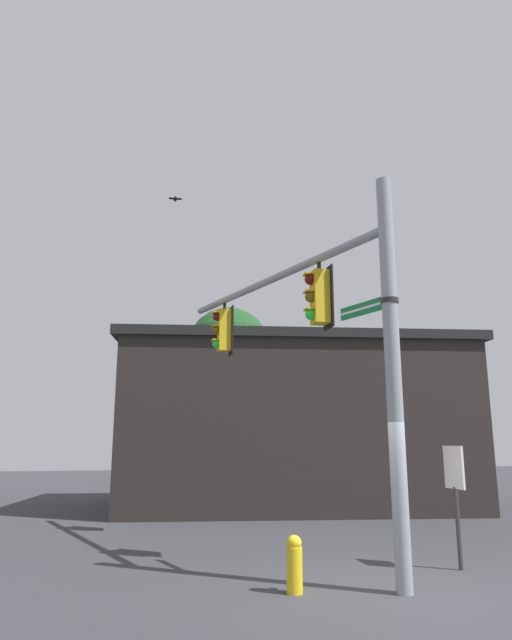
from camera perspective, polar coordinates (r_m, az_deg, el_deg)
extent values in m
plane|color=#38383D|center=(9.47, 14.89, -25.33)|extent=(80.00, 80.00, 0.00)
cylinder|color=gray|center=(9.28, 13.76, -5.03)|extent=(0.26, 0.26, 6.63)
cylinder|color=gray|center=(12.49, 1.52, 4.11)|extent=(6.80, 2.46, 0.17)
cylinder|color=black|center=(11.10, 6.42, 5.38)|extent=(0.08, 0.08, 0.18)
cube|color=gold|center=(10.93, 6.50, 2.31)|extent=(0.36, 0.30, 1.05)
sphere|color=#590F0F|center=(10.96, 5.52, 4.14)|extent=(0.22, 0.22, 0.22)
cube|color=gold|center=(10.99, 5.41, 4.64)|extent=(0.24, 0.20, 0.03)
sphere|color=brown|center=(10.87, 5.56, 2.37)|extent=(0.22, 0.22, 0.22)
cube|color=gold|center=(10.89, 5.45, 2.88)|extent=(0.24, 0.20, 0.03)
sphere|color=#1EE533|center=(10.79, 5.60, 0.57)|extent=(0.22, 0.22, 0.22)
cube|color=gold|center=(10.80, 5.49, 1.08)|extent=(0.24, 0.20, 0.03)
cube|color=black|center=(10.99, 7.34, 2.25)|extent=(0.54, 0.03, 1.22)
cylinder|color=black|center=(14.23, -3.21, 1.35)|extent=(0.08, 0.08, 0.18)
cube|color=gold|center=(14.10, -3.24, -1.08)|extent=(0.36, 0.30, 1.05)
sphere|color=#590F0F|center=(14.14, -3.98, 0.35)|extent=(0.22, 0.22, 0.22)
cube|color=gold|center=(14.16, -4.05, 0.74)|extent=(0.24, 0.20, 0.03)
sphere|color=brown|center=(14.07, -4.00, -1.04)|extent=(0.22, 0.22, 0.22)
cube|color=gold|center=(14.09, -4.07, -0.65)|extent=(0.24, 0.20, 0.03)
sphere|color=#1EE533|center=(14.01, -4.02, -2.45)|extent=(0.22, 0.22, 0.22)
cube|color=gold|center=(14.02, -4.09, -2.05)|extent=(0.24, 0.20, 0.03)
cube|color=black|center=(14.13, -2.56, -1.11)|extent=(0.54, 0.03, 1.22)
cube|color=#147238|center=(9.97, 10.64, 1.09)|extent=(1.02, 0.37, 0.22)
cube|color=white|center=(9.96, 10.55, 1.10)|extent=(1.02, 0.35, 0.04)
cylinder|color=#262626|center=(9.49, 13.40, 1.90)|extent=(0.30, 0.30, 0.08)
ellipsoid|color=black|center=(16.94, -8.20, 12.07)|extent=(0.30, 0.11, 0.10)
cube|color=black|center=(16.95, -8.13, 12.10)|extent=(0.09, 0.34, 0.04)
cube|color=black|center=(16.94, -8.27, 12.11)|extent=(0.09, 0.34, 0.02)
cube|color=#282321|center=(20.63, 3.55, -10.95)|extent=(8.79, 12.31, 5.36)
cube|color=black|center=(24.53, 2.23, -10.56)|extent=(2.45, 10.30, 0.30)
cube|color=black|center=(20.89, 3.45, -3.17)|extent=(9.15, 12.81, 0.30)
cylinder|color=#4C3823|center=(18.39, -2.90, -12.57)|extent=(0.28, 0.28, 4.22)
sphere|color=#1E4C23|center=(18.63, -2.80, -3.02)|extent=(2.81, 2.81, 2.81)
cylinder|color=yellow|center=(9.19, 3.93, -24.02)|extent=(0.24, 0.24, 0.65)
sphere|color=yellow|center=(9.11, 3.89, -21.65)|extent=(0.23, 0.23, 0.23)
cylinder|color=yellow|center=(9.34, 3.60, -23.63)|extent=(0.12, 0.10, 0.10)
cylinder|color=#333333|center=(11.26, 19.85, -19.25)|extent=(0.08, 0.08, 1.40)
cube|color=silver|center=(11.17, 19.45, -13.91)|extent=(0.60, 0.04, 0.76)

